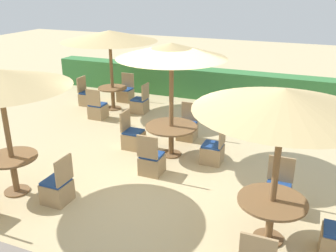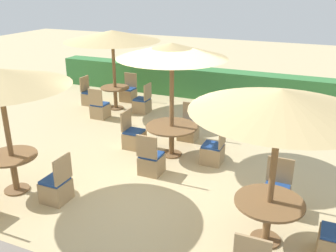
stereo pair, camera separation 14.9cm
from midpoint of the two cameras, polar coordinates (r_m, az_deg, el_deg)
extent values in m
plane|color=#C6B284|center=(7.98, -1.19, -7.48)|extent=(40.00, 40.00, 0.00)
cube|color=#387A3D|center=(12.95, 9.59, 6.03)|extent=(13.00, 0.70, 1.01)
cylinder|color=brown|center=(5.77, 16.38, -6.88)|extent=(0.10, 0.10, 2.39)
cone|color=tan|center=(5.36, 17.60, 3.72)|extent=(2.55, 2.55, 0.32)
cylinder|color=brown|center=(6.40, 15.26, -16.27)|extent=(0.48, 0.48, 0.03)
cylinder|color=brown|center=(6.21, 15.55, -13.90)|extent=(0.12, 0.12, 0.67)
cylinder|color=brown|center=(6.02, 15.89, -11.11)|extent=(1.06, 1.06, 0.04)
cube|color=tan|center=(6.29, 24.63, -16.24)|extent=(0.46, 0.46, 0.40)
cube|color=tan|center=(7.06, 16.64, -10.71)|extent=(0.46, 0.46, 0.40)
cube|color=navy|center=(6.95, 16.84, -9.13)|extent=(0.42, 0.42, 0.05)
cube|color=tan|center=(7.01, 17.30, -6.44)|extent=(0.46, 0.04, 0.48)
cylinder|color=brown|center=(8.40, 1.08, 3.46)|extent=(0.10, 0.10, 2.54)
cone|color=tan|center=(8.12, 1.14, 11.47)|extent=(2.41, 2.41, 0.32)
cylinder|color=brown|center=(8.87, 1.02, -4.28)|extent=(0.48, 0.48, 0.03)
cylinder|color=brown|center=(8.73, 1.04, -2.33)|extent=(0.12, 0.12, 0.69)
cylinder|color=brown|center=(8.59, 1.05, -0.10)|extent=(1.20, 1.20, 0.04)
cube|color=tan|center=(7.98, -1.99, -5.86)|extent=(0.46, 0.46, 0.40)
cube|color=navy|center=(7.88, -2.01, -4.40)|extent=(0.42, 0.42, 0.05)
cube|color=tan|center=(7.60, -2.71, -3.22)|extent=(0.46, 0.04, 0.48)
cube|color=tan|center=(9.66, 3.52, -0.90)|extent=(0.46, 0.46, 0.40)
cube|color=navy|center=(9.58, 3.55, 0.35)|extent=(0.42, 0.42, 0.05)
cube|color=tan|center=(9.68, 4.02, 2.22)|extent=(0.46, 0.04, 0.48)
cube|color=tan|center=(9.19, -4.69, -2.13)|extent=(0.46, 0.46, 0.40)
cube|color=navy|center=(9.10, -4.73, -0.83)|extent=(0.42, 0.42, 0.05)
cube|color=tan|center=(9.10, -5.95, 0.91)|extent=(0.04, 0.46, 0.48)
cube|color=tan|center=(8.47, 7.26, -4.34)|extent=(0.46, 0.46, 0.40)
cube|color=navy|center=(8.38, 7.33, -2.95)|extent=(0.42, 0.42, 0.05)
cube|color=tan|center=(8.22, 8.82, -1.49)|extent=(0.04, 0.46, 0.48)
cylinder|color=brown|center=(7.50, -22.69, -1.27)|extent=(0.10, 0.10, 2.34)
cylinder|color=brown|center=(7.98, -21.52, -8.97)|extent=(0.48, 0.48, 0.03)
cylinder|color=brown|center=(7.82, -21.85, -6.78)|extent=(0.12, 0.12, 0.72)
cylinder|color=brown|center=(7.66, -22.23, -4.27)|extent=(0.95, 0.95, 0.04)
cube|color=tan|center=(7.31, -16.12, -9.47)|extent=(0.46, 0.46, 0.40)
cube|color=navy|center=(7.20, -16.30, -7.92)|extent=(0.42, 0.42, 0.05)
cube|color=tan|center=(6.96, -15.17, -6.40)|extent=(0.04, 0.46, 0.48)
cylinder|color=brown|center=(11.87, -7.85, 8.16)|extent=(0.10, 0.10, 2.38)
cone|color=tan|center=(11.67, -8.12, 13.49)|extent=(2.91, 2.91, 0.32)
cylinder|color=brown|center=(12.18, -7.57, 2.76)|extent=(0.48, 0.48, 0.03)
cylinder|color=brown|center=(12.09, -7.65, 4.20)|extent=(0.12, 0.12, 0.67)
cylinder|color=brown|center=(11.99, -7.73, 5.81)|extent=(0.91, 0.91, 0.04)
cube|color=tan|center=(11.67, -3.64, 3.04)|extent=(0.46, 0.46, 0.40)
cube|color=navy|center=(11.61, -3.66, 4.10)|extent=(0.42, 0.42, 0.05)
cube|color=tan|center=(11.44, -2.75, 5.25)|extent=(0.04, 0.46, 0.48)
cube|color=tan|center=(12.85, -5.76, 4.68)|extent=(0.46, 0.46, 0.40)
cube|color=navy|center=(12.79, -5.79, 5.65)|extent=(0.42, 0.42, 0.05)
cube|color=tan|center=(12.90, -5.38, 7.02)|extent=(0.46, 0.04, 0.48)
cube|color=tan|center=(12.65, -11.34, 4.10)|extent=(0.46, 0.46, 0.40)
cube|color=navy|center=(12.58, -11.41, 5.08)|extent=(0.42, 0.42, 0.05)
cube|color=tan|center=(12.63, -12.29, 6.32)|extent=(0.04, 0.46, 0.48)
cube|color=tan|center=(11.36, -9.90, 2.25)|extent=(0.46, 0.46, 0.40)
cube|color=navy|center=(11.29, -9.97, 3.33)|extent=(0.42, 0.42, 0.05)
cube|color=tan|center=(11.05, -10.65, 4.32)|extent=(0.46, 0.04, 0.48)
camera|label=1|loc=(0.07, -89.47, 0.20)|focal=40.00mm
camera|label=2|loc=(0.07, 90.53, -0.20)|focal=40.00mm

